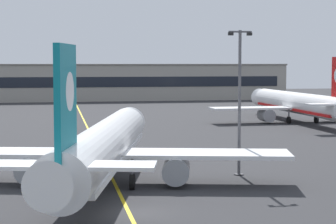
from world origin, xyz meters
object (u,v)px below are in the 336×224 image
(airliner_background, at_px, (299,104))
(apron_lamp_post, at_px, (240,100))
(safety_cone_by_nose_gear, at_px, (93,156))
(airliner_foreground, at_px, (104,146))

(airliner_background, height_order, apron_lamp_post, apron_lamp_post)
(airliner_background, bearing_deg, safety_cone_by_nose_gear, -137.87)
(airliner_background, relative_size, safety_cone_by_nose_gear, 73.91)
(airliner_foreground, height_order, safety_cone_by_nose_gear, airliner_foreground)
(apron_lamp_post, bearing_deg, airliner_background, 61.44)
(airliner_foreground, distance_m, safety_cone_by_nose_gear, 15.89)
(safety_cone_by_nose_gear, bearing_deg, airliner_foreground, -90.97)
(airliner_foreground, distance_m, apron_lamp_post, 13.63)
(airliner_background, relative_size, apron_lamp_post, 3.01)
(airliner_background, distance_m, safety_cone_by_nose_gear, 52.53)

